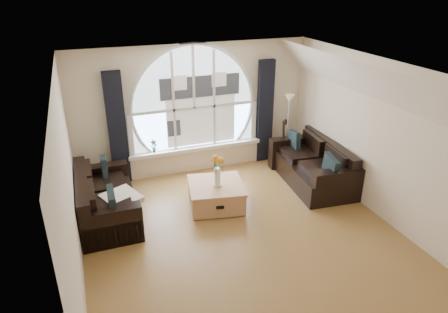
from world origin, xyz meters
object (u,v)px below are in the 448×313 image
Objects in this scene: sofa_right at (312,165)px; guitar at (282,140)px; coffee_chest at (216,194)px; sofa_left at (107,198)px; floor_lamp at (287,130)px; vase_flowers at (217,166)px; potted_plant at (154,146)px.

sofa_right is 1.13m from guitar.
guitar reaches higher than coffee_chest.
floor_lamp reaches higher than sofa_left.
coffee_chest is at bearing -7.83° from sofa_left.
floor_lamp reaches higher than coffee_chest.
sofa_left is at bearing 170.56° from vase_flowers.
guitar is (2.02, 1.30, 0.29)m from coffee_chest.
potted_plant reaches higher than coffee_chest.
floor_lamp is (2.08, 1.20, 0.56)m from coffee_chest.
sofa_right is 2.14m from coffee_chest.
coffee_chest is (1.91, -0.26, -0.16)m from sofa_left.
floor_lamp is 5.82× the size of potted_plant.
guitar is at bearing 14.80° from sofa_left.
floor_lamp is at bearing -7.66° from potted_plant.
vase_flowers reaches higher than coffee_chest.
guitar is at bearing -5.80° from potted_plant.
vase_flowers reaches higher than potted_plant.
sofa_right is at bearing -68.54° from guitar.
guitar is at bearing 34.02° from vase_flowers.
vase_flowers is (-2.11, -0.24, 0.43)m from sofa_right.
sofa_right is at bearing -87.63° from floor_lamp.
sofa_left is 1.74m from potted_plant.
sofa_right reaches higher than coffee_chest.
potted_plant is at bearing -169.66° from guitar.
vase_flowers is 1.84m from potted_plant.
floor_lamp is at bearing 13.21° from sofa_left.
sofa_left is 4.07m from guitar.
sofa_right is at bearing 15.40° from coffee_chest.
sofa_left is 1.93× the size of coffee_chest.
vase_flowers is at bearing -129.84° from guitar.
guitar is (3.93, 1.04, 0.13)m from sofa_left.
vase_flowers is 2.55× the size of potted_plant.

